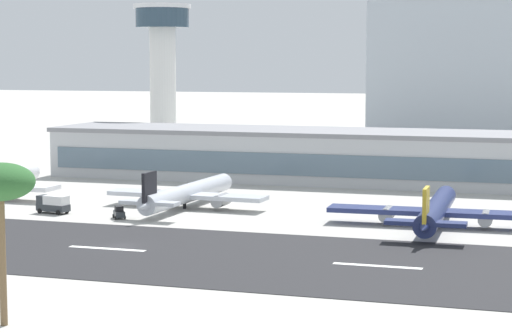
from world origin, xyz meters
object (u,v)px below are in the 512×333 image
Objects in this scene: control_tower at (163,60)px; airliner_gold_tail_gate_2 at (435,211)px; service_baggage_tug_0 at (119,212)px; service_box_truck_1 at (53,203)px; palm_tree_1 at (0,185)px; terminal_building at (358,156)px; airliner_black_tail_gate_1 at (185,194)px.

control_tower is 1.06× the size of airliner_gold_tail_gate_2.
service_box_truck_1 is at bearing -131.95° from service_baggage_tug_0.
service_box_truck_1 is (-67.29, -5.60, -0.91)m from airliner_gold_tail_gate_2.
airliner_gold_tail_gate_2 is at bearing 64.67° from palm_tree_1.
service_box_truck_1 is at bearing -124.69° from terminal_building.
service_baggage_tug_0 is at bearing 157.48° from airliner_black_tail_gate_1.
airliner_gold_tail_gate_2 is at bearing -95.98° from airliner_black_tail_gate_1.
service_baggage_tug_0 is at bearing -71.18° from control_tower.
airliner_black_tail_gate_1 reaches higher than service_baggage_tug_0.
terminal_building is at bearing -114.50° from service_box_truck_1.
airliner_black_tail_gate_1 is 11.33× the size of service_baggage_tug_0.
terminal_building is 3.54× the size of airliner_gold_tail_gate_2.
terminal_building reaches higher than airliner_gold_tail_gate_2.
terminal_building is 75.01m from control_tower.
control_tower is at bearing 28.00° from airliner_black_tail_gate_1.
airliner_black_tail_gate_1 is at bearing -114.42° from terminal_building.
service_baggage_tug_0 is (-6.63, -14.20, -1.62)m from airliner_black_tail_gate_1.
palm_tree_1 is (32.53, -67.84, 12.83)m from service_box_truck_1.
control_tower is 102.30m from service_box_truck_1.
airliner_black_tail_gate_1 is 47.40m from airliner_gold_tail_gate_2.
palm_tree_1 reaches higher than service_box_truck_1.
palm_tree_1 is (18.76, -66.23, 13.57)m from service_baggage_tug_0.
service_baggage_tug_0 is 0.21× the size of palm_tree_1.
palm_tree_1 is at bearing -94.49° from terminal_building.
control_tower is 96.76m from airliner_black_tail_gate_1.
control_tower is 1.07× the size of airliner_black_tail_gate_1.
service_baggage_tug_0 is at bearing -176.48° from service_box_truck_1.
terminal_building is at bearing 85.51° from palm_tree_1.
airliner_black_tail_gate_1 is (-22.29, -49.10, -3.16)m from terminal_building.
terminal_building is 8.54× the size of palm_tree_1.
service_baggage_tug_0 is (33.61, -98.63, -26.42)m from control_tower.
terminal_building is 54.01m from airliner_black_tail_gate_1.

